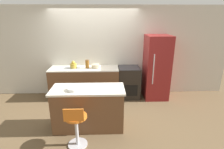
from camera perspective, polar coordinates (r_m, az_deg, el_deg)
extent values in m
plane|color=brown|center=(5.02, -5.71, -8.79)|extent=(14.00, 14.00, 0.00)
cube|color=beige|center=(5.23, -5.71, 7.44)|extent=(8.00, 0.06, 2.60)
cube|color=brown|center=(5.17, -8.88, -2.84)|extent=(1.95, 0.62, 0.87)
cube|color=silver|center=(5.02, -9.12, 1.93)|extent=(1.95, 0.62, 0.03)
cube|color=#9EA3A8|center=(5.07, -12.96, 2.08)|extent=(0.44, 0.34, 0.01)
cube|color=brown|center=(3.79, -7.63, -11.04)|extent=(1.43, 0.60, 0.86)
cube|color=silver|center=(3.60, -7.92, -4.80)|extent=(1.49, 0.63, 0.04)
cube|color=black|center=(5.16, 5.46, -2.53)|extent=(0.61, 0.62, 0.90)
cube|color=black|center=(4.93, 5.86, -5.29)|extent=(0.43, 0.01, 0.31)
cube|color=#333338|center=(5.02, 5.61, 2.29)|extent=(0.58, 0.58, 0.01)
cube|color=maroon|center=(5.14, 14.29, 2.24)|extent=(0.66, 0.70, 1.81)
cube|color=silver|center=(4.74, 13.38, 1.55)|extent=(0.02, 0.02, 0.81)
cylinder|color=#B7B7BC|center=(3.57, -11.10, -21.42)|extent=(0.36, 0.36, 0.02)
cylinder|color=#B7B7BC|center=(3.40, -11.40, -17.80)|extent=(0.06, 0.06, 0.58)
cylinder|color=orange|center=(3.23, -11.75, -13.33)|extent=(0.40, 0.40, 0.04)
cube|color=orange|center=(3.02, -12.45, -12.85)|extent=(0.34, 0.02, 0.23)
cylinder|color=#B29333|center=(5.03, -12.48, 2.78)|extent=(0.18, 0.18, 0.13)
sphere|color=#B29333|center=(5.01, -12.56, 3.83)|extent=(0.10, 0.10, 0.10)
cylinder|color=#C1B28E|center=(4.96, -5.36, 2.76)|extent=(0.23, 0.23, 0.10)
cylinder|color=brown|center=(4.97, -8.09, 3.34)|extent=(0.11, 0.11, 0.21)
cylinder|color=brown|center=(4.94, -8.15, 4.63)|extent=(0.11, 0.11, 0.02)
cylinder|color=white|center=(3.53, -12.39, -4.64)|extent=(0.25, 0.25, 0.06)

